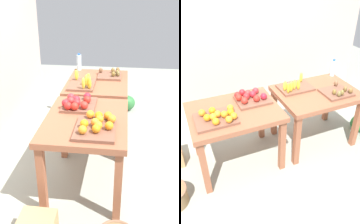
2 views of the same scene
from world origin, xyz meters
The scene contains 9 objects.
ground_plane centered at (0.00, 0.00, 0.00)m, with size 8.00×8.00×0.00m, color #949B8D.
display_table_left centered at (-0.56, 0.00, 0.67)m, with size 1.04×0.80×0.79m.
display_table_right centered at (0.56, 0.00, 0.67)m, with size 1.04×0.80×0.79m.
orange_bin centered at (-0.77, -0.12, 0.83)m, with size 0.45×0.37×0.11m.
apple_bin centered at (-0.31, 0.12, 0.84)m, with size 0.42×0.36×0.11m.
banana_crate centered at (0.31, 0.16, 0.83)m, with size 0.44×0.32×0.17m.
kiwi_bin centered at (0.75, -0.16, 0.82)m, with size 0.36×0.33×0.10m.
water_bottle centered at (1.02, 0.33, 0.91)m, with size 0.07×0.07×0.25m.
watermelon_pile centered at (1.44, -0.25, 0.13)m, with size 0.61×0.60×0.27m.
Camera 1 is at (-2.90, -0.33, 1.98)m, focal length 43.68 mm.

